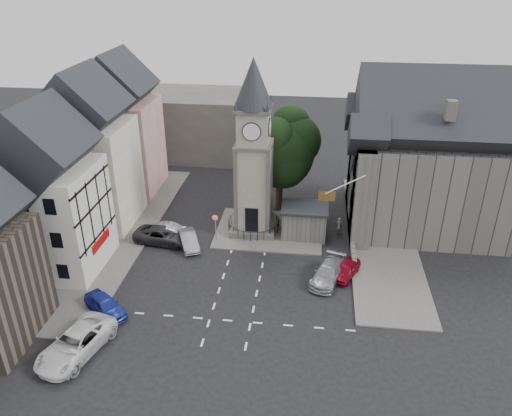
# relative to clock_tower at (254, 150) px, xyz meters

# --- Properties ---
(ground) EXTENTS (120.00, 120.00, 0.00)m
(ground) POSITION_rel_clock_tower_xyz_m (0.00, -7.99, -8.12)
(ground) COLOR black
(ground) RESTS_ON ground
(pavement_west) EXTENTS (6.00, 30.00, 0.14)m
(pavement_west) POSITION_rel_clock_tower_xyz_m (-12.50, -1.99, -8.05)
(pavement_west) COLOR #595651
(pavement_west) RESTS_ON ground
(pavement_east) EXTENTS (6.00, 26.00, 0.14)m
(pavement_east) POSITION_rel_clock_tower_xyz_m (12.00, 0.01, -8.05)
(pavement_east) COLOR #595651
(pavement_east) RESTS_ON ground
(central_island) EXTENTS (10.00, 8.00, 0.16)m
(central_island) POSITION_rel_clock_tower_xyz_m (1.50, 0.01, -8.04)
(central_island) COLOR #595651
(central_island) RESTS_ON ground
(road_markings) EXTENTS (20.00, 8.00, 0.01)m
(road_markings) POSITION_rel_clock_tower_xyz_m (0.00, -13.49, -8.12)
(road_markings) COLOR silver
(road_markings) RESTS_ON ground
(clock_tower) EXTENTS (4.86, 4.86, 16.25)m
(clock_tower) POSITION_rel_clock_tower_xyz_m (0.00, 0.00, 0.00)
(clock_tower) COLOR #4C4944
(clock_tower) RESTS_ON ground
(stone_shelter) EXTENTS (4.30, 3.30, 3.08)m
(stone_shelter) POSITION_rel_clock_tower_xyz_m (4.80, -0.49, -6.57)
(stone_shelter) COLOR #585551
(stone_shelter) RESTS_ON ground
(town_tree) EXTENTS (7.20, 7.20, 10.80)m
(town_tree) POSITION_rel_clock_tower_xyz_m (2.00, 5.01, -1.15)
(town_tree) COLOR black
(town_tree) RESTS_ON ground
(warning_sign_post) EXTENTS (0.70, 0.19, 2.85)m
(warning_sign_post) POSITION_rel_clock_tower_xyz_m (-3.20, -2.56, -6.09)
(warning_sign_post) COLOR black
(warning_sign_post) RESTS_ON ground
(terrace_pink) EXTENTS (8.10, 7.60, 12.80)m
(terrace_pink) POSITION_rel_clock_tower_xyz_m (-15.50, 8.01, -1.54)
(terrace_pink) COLOR #B87E87
(terrace_pink) RESTS_ON ground
(terrace_cream) EXTENTS (8.10, 7.60, 12.80)m
(terrace_cream) POSITION_rel_clock_tower_xyz_m (-15.50, 0.01, -1.54)
(terrace_cream) COLOR beige
(terrace_cream) RESTS_ON ground
(terrace_tudor) EXTENTS (8.10, 7.60, 12.00)m
(terrace_tudor) POSITION_rel_clock_tower_xyz_m (-15.50, -7.99, -1.93)
(terrace_tudor) COLOR silver
(terrace_tudor) RESTS_ON ground
(backdrop_west) EXTENTS (20.00, 10.00, 8.00)m
(backdrop_west) POSITION_rel_clock_tower_xyz_m (-12.00, 20.01, -4.12)
(backdrop_west) COLOR #4C4944
(backdrop_west) RESTS_ON ground
(east_building) EXTENTS (14.40, 11.40, 12.60)m
(east_building) POSITION_rel_clock_tower_xyz_m (15.59, 3.01, -1.86)
(east_building) COLOR #585551
(east_building) RESTS_ON ground
(east_boundary_wall) EXTENTS (0.40, 16.00, 0.90)m
(east_boundary_wall) POSITION_rel_clock_tower_xyz_m (9.20, 2.01, -7.67)
(east_boundary_wall) COLOR #585551
(east_boundary_wall) RESTS_ON ground
(flagpole) EXTENTS (3.68, 0.10, 2.74)m
(flagpole) POSITION_rel_clock_tower_xyz_m (8.00, -3.99, -1.12)
(flagpole) COLOR white
(flagpole) RESTS_ON ground
(car_west_blue) EXTENTS (4.20, 3.77, 1.38)m
(car_west_blue) POSITION_rel_clock_tower_xyz_m (-9.24, -13.74, -7.43)
(car_west_blue) COLOR navy
(car_west_blue) RESTS_ON ground
(car_west_silver) EXTENTS (4.26, 1.61, 1.39)m
(car_west_silver) POSITION_rel_clock_tower_xyz_m (-7.50, -2.46, -7.43)
(car_west_silver) COLOR #929599
(car_west_silver) RESTS_ON ground
(car_west_grey) EXTENTS (5.54, 2.97, 1.48)m
(car_west_grey) POSITION_rel_clock_tower_xyz_m (-7.96, -3.30, -7.38)
(car_west_grey) COLOR #2D2D2F
(car_west_grey) RESTS_ON ground
(car_island_silver) EXTENTS (2.96, 4.21, 1.32)m
(car_island_silver) POSITION_rel_clock_tower_xyz_m (-5.50, -3.71, -7.46)
(car_island_silver) COLOR gray
(car_island_silver) RESTS_ON ground
(car_island_east) EXTENTS (3.36, 5.23, 1.41)m
(car_island_east) POSITION_rel_clock_tower_xyz_m (7.00, -7.49, -7.42)
(car_island_east) COLOR #93969A
(car_island_east) RESTS_ON ground
(car_east_red) EXTENTS (2.81, 3.91, 1.24)m
(car_east_red) POSITION_rel_clock_tower_xyz_m (8.50, -6.77, -7.50)
(car_east_red) COLOR maroon
(car_east_red) RESTS_ON ground
(van_sw_white) EXTENTS (4.20, 6.46, 1.65)m
(van_sw_white) POSITION_rel_clock_tower_xyz_m (-9.50, -17.99, -7.29)
(van_sw_white) COLOR silver
(van_sw_white) RESTS_ON ground
(pedestrian) EXTENTS (0.66, 0.49, 1.65)m
(pedestrian) POSITION_rel_clock_tower_xyz_m (8.06, 0.41, -7.29)
(pedestrian) COLOR #AE9F90
(pedestrian) RESTS_ON ground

